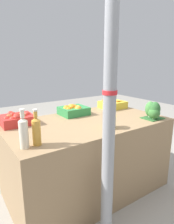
% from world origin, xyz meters
% --- Properties ---
extents(ground_plane, '(10.00, 10.00, 0.00)m').
position_xyz_m(ground_plane, '(0.00, 0.00, 0.00)').
color(ground_plane, gray).
extents(market_table, '(1.71, 0.96, 0.82)m').
position_xyz_m(market_table, '(0.00, 0.00, 0.41)').
color(market_table, '#937551').
rests_on(market_table, ground_plane).
extents(support_pole, '(0.11, 0.11, 2.25)m').
position_xyz_m(support_pole, '(-0.25, -0.65, 1.13)').
color(support_pole, gray).
rests_on(support_pole, ground_plane).
extents(apple_crate, '(0.31, 0.27, 0.13)m').
position_xyz_m(apple_crate, '(-0.65, 0.30, 0.88)').
color(apple_crate, red).
rests_on(apple_crate, market_table).
extents(orange_crate, '(0.31, 0.27, 0.13)m').
position_xyz_m(orange_crate, '(0.01, 0.30, 0.88)').
color(orange_crate, '#2D8442').
rests_on(orange_crate, market_table).
extents(carrot_crate, '(0.31, 0.27, 0.12)m').
position_xyz_m(carrot_crate, '(0.64, 0.31, 0.87)').
color(carrot_crate, gold).
rests_on(carrot_crate, market_table).
extents(broccoli_pile, '(0.22, 0.20, 0.20)m').
position_xyz_m(broccoli_pile, '(0.64, -0.35, 0.92)').
color(broccoli_pile, '#2D602D').
rests_on(broccoli_pile, market_table).
extents(juice_bottle_cloudy, '(0.07, 0.07, 0.30)m').
position_xyz_m(juice_bottle_cloudy, '(-0.77, -0.30, 0.95)').
color(juice_bottle_cloudy, beige).
rests_on(juice_bottle_cloudy, market_table).
extents(juice_bottle_amber, '(0.07, 0.07, 0.28)m').
position_xyz_m(juice_bottle_amber, '(-0.67, -0.30, 0.94)').
color(juice_bottle_amber, gold).
rests_on(juice_bottle_amber, market_table).
extents(pickle_jar, '(0.12, 0.12, 0.12)m').
position_xyz_m(pickle_jar, '(0.05, -0.31, 0.89)').
color(pickle_jar, '#D1CC75').
rests_on(pickle_jar, market_table).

